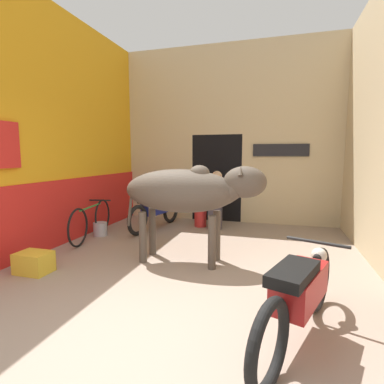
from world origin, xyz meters
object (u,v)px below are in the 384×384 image
(motorcycle_far, at_px, (156,210))
(bucket, at_px, (100,229))
(bicycle, at_px, (91,221))
(cow, at_px, (188,191))
(plastic_stool, at_px, (200,215))
(crate, at_px, (34,263))
(shopkeeper_seated, at_px, (216,198))
(motorcycle_near, at_px, (300,293))

(motorcycle_far, height_order, bucket, motorcycle_far)
(motorcycle_far, relative_size, bicycle, 1.12)
(cow, relative_size, plastic_stool, 4.43)
(motorcycle_far, height_order, bicycle, motorcycle_far)
(bucket, bearing_deg, motorcycle_far, 45.19)
(bicycle, distance_m, crate, 1.67)
(motorcycle_far, xyz_separation_m, bicycle, (-0.85, -1.06, -0.07))
(cow, xyz_separation_m, bucket, (-2.08, 0.90, -0.92))
(motorcycle_far, distance_m, bicycle, 1.36)
(motorcycle_far, xyz_separation_m, shopkeeper_seated, (1.23, 0.43, 0.24))
(motorcycle_near, distance_m, crate, 3.38)
(cow, relative_size, motorcycle_far, 1.13)
(motorcycle_near, bearing_deg, bucket, 144.98)
(plastic_stool, bearing_deg, bucket, -142.78)
(motorcycle_near, height_order, shopkeeper_seated, shopkeeper_seated)
(plastic_stool, distance_m, bucket, 2.13)
(shopkeeper_seated, distance_m, crate, 3.67)
(bucket, bearing_deg, cow, -23.47)
(shopkeeper_seated, distance_m, plastic_stool, 0.54)
(motorcycle_near, height_order, bucket, motorcycle_near)
(cow, distance_m, motorcycle_near, 2.21)
(cow, xyz_separation_m, bicycle, (-2.11, 0.67, -0.70))
(motorcycle_far, height_order, shopkeeper_seated, shopkeeper_seated)
(motorcycle_near, bearing_deg, bicycle, 147.80)
(bicycle, relative_size, bucket, 6.35)
(motorcycle_far, bearing_deg, plastic_stool, 27.78)
(cow, height_order, bicycle, cow)
(crate, bearing_deg, motorcycle_far, 77.29)
(motorcycle_far, xyz_separation_m, bucket, (-0.82, -0.83, -0.28))
(cow, xyz_separation_m, plastic_stool, (-0.39, 2.19, -0.80))
(crate, bearing_deg, plastic_stool, 64.89)
(motorcycle_near, bearing_deg, plastic_stool, 116.01)
(cow, height_order, motorcycle_near, cow)
(cow, bearing_deg, motorcycle_far, 126.12)
(cow, relative_size, bucket, 8.01)
(motorcycle_near, xyz_separation_m, motorcycle_far, (-2.70, 3.29, -0.02))
(motorcycle_near, xyz_separation_m, plastic_stool, (-1.83, 3.75, -0.18))
(crate, xyz_separation_m, bucket, (-0.21, 1.87, -0.01))
(shopkeeper_seated, bearing_deg, motorcycle_near, -68.43)
(bicycle, relative_size, shopkeeper_seated, 1.35)
(plastic_stool, bearing_deg, motorcycle_far, -152.22)
(cow, xyz_separation_m, crate, (-1.87, -0.97, -0.91))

